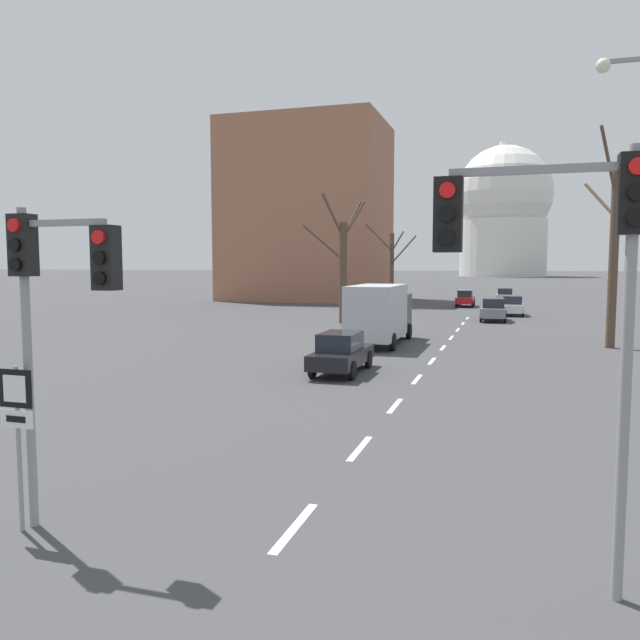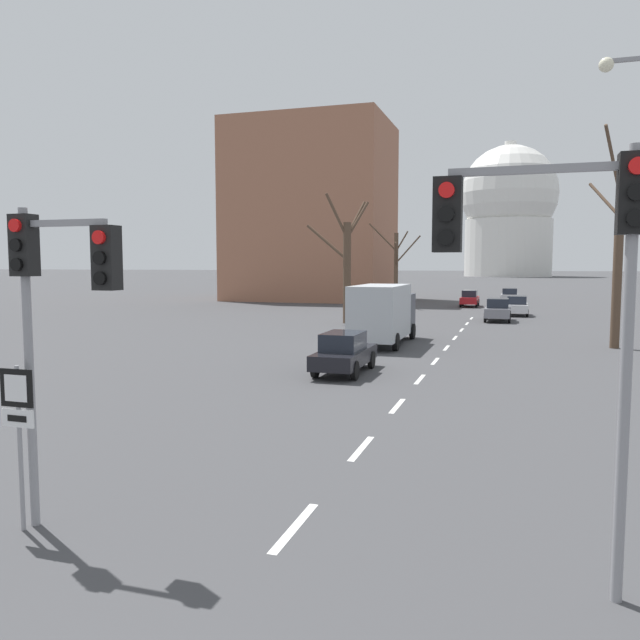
% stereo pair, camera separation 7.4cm
% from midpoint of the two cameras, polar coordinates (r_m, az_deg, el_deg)
% --- Properties ---
extents(lane_stripe_1, '(0.16, 2.00, 0.01)m').
position_cam_midpoint_polar(lane_stripe_1, '(10.55, -2.10, -18.39)').
color(lane_stripe_1, silver).
rests_on(lane_stripe_1, ground_plane).
extents(lane_stripe_2, '(0.16, 2.00, 0.01)m').
position_cam_midpoint_polar(lane_stripe_2, '(14.61, 3.96, -11.62)').
color(lane_stripe_2, silver).
rests_on(lane_stripe_2, ground_plane).
extents(lane_stripe_3, '(0.16, 2.00, 0.01)m').
position_cam_midpoint_polar(lane_stripe_3, '(18.87, 7.20, -7.79)').
color(lane_stripe_3, silver).
rests_on(lane_stripe_3, ground_plane).
extents(lane_stripe_4, '(0.16, 2.00, 0.01)m').
position_cam_midpoint_polar(lane_stripe_4, '(23.22, 9.21, -5.37)').
color(lane_stripe_4, silver).
rests_on(lane_stripe_4, ground_plane).
extents(lane_stripe_5, '(0.16, 2.00, 0.01)m').
position_cam_midpoint_polar(lane_stripe_5, '(27.62, 10.57, -3.72)').
color(lane_stripe_5, silver).
rests_on(lane_stripe_5, ground_plane).
extents(lane_stripe_6, '(0.16, 2.00, 0.01)m').
position_cam_midpoint_polar(lane_stripe_6, '(32.05, 11.55, -2.51)').
color(lane_stripe_6, silver).
rests_on(lane_stripe_6, ground_plane).
extents(lane_stripe_7, '(0.16, 2.00, 0.01)m').
position_cam_midpoint_polar(lane_stripe_7, '(36.49, 12.29, -1.60)').
color(lane_stripe_7, silver).
rests_on(lane_stripe_7, ground_plane).
extents(lane_stripe_8, '(0.16, 2.00, 0.01)m').
position_cam_midpoint_polar(lane_stripe_8, '(40.95, 12.87, -0.89)').
color(lane_stripe_8, silver).
rests_on(lane_stripe_8, ground_plane).
extents(lane_stripe_9, '(0.16, 2.00, 0.01)m').
position_cam_midpoint_polar(lane_stripe_9, '(45.42, 13.34, -0.32)').
color(lane_stripe_9, silver).
rests_on(lane_stripe_9, ground_plane).
extents(lane_stripe_10, '(0.16, 2.00, 0.01)m').
position_cam_midpoint_polar(lane_stripe_10, '(49.89, 13.72, 0.15)').
color(lane_stripe_10, silver).
rests_on(lane_stripe_10, ground_plane).
extents(traffic_signal_near_left, '(1.87, 0.34, 5.08)m').
position_cam_midpoint_polar(traffic_signal_near_left, '(10.43, -23.04, 2.73)').
color(traffic_signal_near_left, gray).
rests_on(traffic_signal_near_left, ground_plane).
extents(traffic_signal_near_right, '(2.53, 0.34, 5.63)m').
position_cam_midpoint_polar(traffic_signal_near_right, '(8.27, 21.76, 5.24)').
color(traffic_signal_near_right, gray).
rests_on(traffic_signal_near_right, ground_plane).
extents(route_sign_post, '(0.60, 0.08, 2.64)m').
position_cam_midpoint_polar(route_sign_post, '(10.90, -25.70, -8.12)').
color(route_sign_post, gray).
rests_on(route_sign_post, ground_plane).
extents(sedan_near_left, '(1.81, 3.90, 1.62)m').
position_cam_midpoint_polar(sedan_near_left, '(53.48, 17.58, 1.25)').
color(sedan_near_left, silver).
rests_on(sedan_near_left, ground_plane).
extents(sedan_near_right, '(1.70, 4.37, 1.60)m').
position_cam_midpoint_polar(sedan_near_right, '(24.11, 2.31, -2.97)').
color(sedan_near_right, black).
rests_on(sedan_near_right, ground_plane).
extents(sedan_mid_centre, '(1.69, 4.54, 1.65)m').
position_cam_midpoint_polar(sedan_mid_centre, '(63.38, 13.56, 1.94)').
color(sedan_mid_centre, maroon).
rests_on(sedan_mid_centre, ground_plane).
extents(sedan_far_left, '(1.84, 4.16, 1.69)m').
position_cam_midpoint_polar(sedan_far_left, '(47.80, 15.99, 0.91)').
color(sedan_far_left, slate).
rests_on(sedan_far_left, ground_plane).
extents(sedan_far_right, '(1.85, 3.84, 1.58)m').
position_cam_midpoint_polar(sedan_far_right, '(71.08, 16.98, 2.17)').
color(sedan_far_right, '#B7B7BC').
rests_on(sedan_far_right, ground_plane).
extents(delivery_truck, '(2.44, 7.20, 3.14)m').
position_cam_midpoint_polar(delivery_truck, '(32.77, 5.87, 0.71)').
color(delivery_truck, '#333842').
rests_on(delivery_truck, ground_plane).
extents(bare_tree_left_near, '(5.11, 2.96, 8.24)m').
position_cam_midpoint_polar(bare_tree_left_near, '(61.60, 7.01, 4.94)').
color(bare_tree_left_near, brown).
rests_on(bare_tree_left_near, ground_plane).
extents(bare_tree_right_near, '(3.88, 3.79, 10.73)m').
position_cam_midpoint_polar(bare_tree_right_near, '(34.50, 25.80, 6.30)').
color(bare_tree_right_near, brown).
rests_on(bare_tree_right_near, ground_plane).
extents(bare_tree_left_far, '(4.34, 2.72, 9.16)m').
position_cam_midpoint_polar(bare_tree_left_far, '(44.44, 2.47, 5.12)').
color(bare_tree_left_far, brown).
rests_on(bare_tree_left_far, ground_plane).
extents(capitol_dome, '(32.09, 32.09, 45.33)m').
position_cam_midpoint_polar(capitol_dome, '(224.09, 16.88, 9.49)').
color(capitol_dome, silver).
rests_on(capitol_dome, ground_plane).
extents(apartment_block_left, '(18.00, 14.00, 20.64)m').
position_cam_midpoint_polar(apartment_block_left, '(74.72, -0.72, 9.83)').
color(apartment_block_left, '#9E664C').
rests_on(apartment_block_left, ground_plane).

